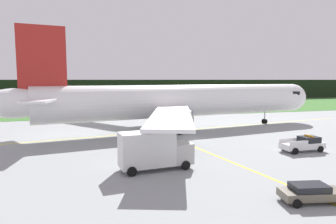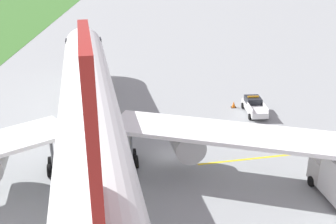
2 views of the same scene
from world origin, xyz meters
name	(u,v)px [view 1 (image 1 of 2)]	position (x,y,z in m)	size (l,w,h in m)	color
ground	(190,139)	(0.00, 0.00, 0.00)	(320.00, 320.00, 0.00)	gray
grass_verge	(134,107)	(0.00, 51.17, 0.02)	(320.00, 47.99, 0.04)	#386C2A
distant_tree_line	(122,90)	(0.00, 80.07, 4.32)	(288.00, 6.76, 8.65)	black
taxiway_centerline_main	(183,130)	(1.50, 7.59, 0.00)	(76.56, 0.30, 0.01)	yellow
taxiway_centerline_spur	(259,173)	(0.63, -17.07, 0.00)	(29.29, 0.30, 0.01)	yellow
airliner	(180,101)	(0.83, 7.48, 4.95)	(57.92, 47.48, 16.07)	white
ops_pickup_truck	(304,144)	(10.64, -10.96, 0.90)	(5.33, 2.30, 1.94)	white
catering_truck	(153,150)	(-8.53, -13.30, 1.94)	(7.24, 3.29, 3.88)	#B4B1AE
staff_car	(311,192)	(0.54, -23.72, 0.70)	(4.68, 2.66, 1.30)	#655E4F
apron_cone	(305,144)	(12.61, -8.86, 0.39)	(0.64, 0.64, 0.80)	black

